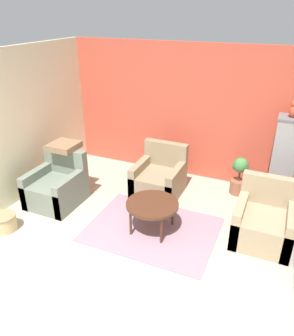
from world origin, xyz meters
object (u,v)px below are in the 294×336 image
at_px(birdcage, 283,164).
at_px(coffee_table, 152,205).
at_px(armchair_middle, 159,179).
at_px(potted_plant, 239,175).
at_px(wicker_basket, 4,222).
at_px(armchair_right, 264,222).
at_px(parrot, 294,109).
at_px(armchair_left, 57,187).

bearing_deg(birdcage, coffee_table, -135.75).
xyz_separation_m(armchair_middle, potted_plant, (1.26, 0.55, 0.08)).
height_order(coffee_table, armchair_middle, armchair_middle).
height_order(birdcage, potted_plant, birdcage).
bearing_deg(birdcage, wicker_basket, -145.93).
bearing_deg(wicker_basket, armchair_right, 20.48).
height_order(parrot, wicker_basket, parrot).
relative_size(armchair_left, armchair_right, 1.00).
bearing_deg(potted_plant, birdcage, -1.95).
relative_size(parrot, wicker_basket, 0.76).
relative_size(armchair_middle, parrot, 3.17).
height_order(coffee_table, potted_plant, potted_plant).
height_order(armchair_right, armchair_middle, same).
bearing_deg(armchair_left, armchair_right, 6.32).
distance_m(coffee_table, wicker_basket, 2.17).
height_order(birdcage, wicker_basket, birdcage).
distance_m(coffee_table, parrot, 2.52).
bearing_deg(wicker_basket, coffee_table, 23.55).
distance_m(armchair_right, armchair_middle, 1.89).
bearing_deg(armchair_middle, armchair_left, -146.46).
bearing_deg(parrot, wicker_basket, -145.90).
xyz_separation_m(armchair_middle, birdcage, (1.90, 0.53, 0.42)).
height_order(potted_plant, wicker_basket, potted_plant).
height_order(parrot, potted_plant, parrot).
relative_size(armchair_left, birdcage, 0.58).
distance_m(armchair_middle, birdcage, 2.01).
xyz_separation_m(armchair_middle, parrot, (1.90, 0.53, 1.32)).
relative_size(coffee_table, armchair_middle, 0.89).
bearing_deg(coffee_table, armchair_middle, 106.34).
xyz_separation_m(birdcage, parrot, (0.00, 0.00, 0.90)).
distance_m(armchair_left, potted_plant, 3.08).
xyz_separation_m(armchair_middle, wicker_basket, (-1.67, -1.89, -0.14)).
distance_m(armchair_right, potted_plant, 1.26).
bearing_deg(armchair_middle, wicker_basket, -131.59).
bearing_deg(coffee_table, potted_plant, 58.76).
bearing_deg(wicker_basket, potted_plant, 39.74).
distance_m(parrot, wicker_basket, 4.55).
xyz_separation_m(armchair_left, wicker_basket, (-0.24, -0.94, -0.14)).
bearing_deg(armchair_right, wicker_basket, -159.52).
relative_size(birdcage, parrot, 5.51).
bearing_deg(parrot, armchair_right, -95.49).
relative_size(parrot, potted_plant, 0.40).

